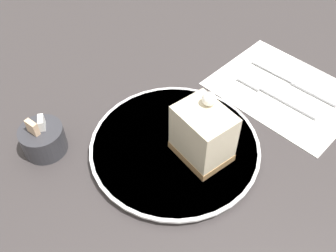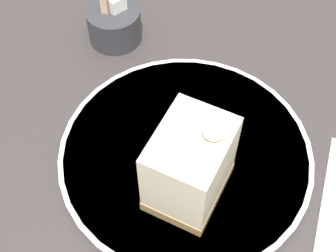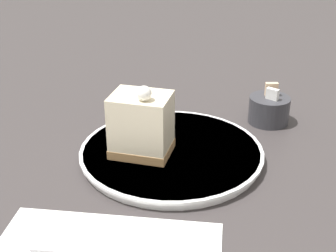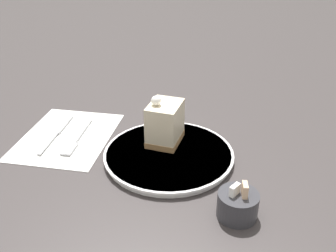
# 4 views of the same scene
# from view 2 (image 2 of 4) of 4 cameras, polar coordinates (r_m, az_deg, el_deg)

# --- Properties ---
(ground_plane) EXTENTS (4.00, 4.00, 0.00)m
(ground_plane) POSITION_cam_2_polar(r_m,az_deg,el_deg) (0.50, 5.64, -2.85)
(ground_plane) COLOR #383333
(plate) EXTENTS (0.26, 0.26, 0.01)m
(plate) POSITION_cam_2_polar(r_m,az_deg,el_deg) (0.48, 2.14, -3.52)
(plate) COLOR white
(plate) RESTS_ON ground_plane
(cake_slice) EXTENTS (0.06, 0.08, 0.11)m
(cake_slice) POSITION_cam_2_polar(r_m,az_deg,el_deg) (0.42, 3.20, -5.02)
(cake_slice) COLOR #9E7547
(cake_slice) RESTS_ON plate
(sugar_bowl) EXTENTS (0.07, 0.07, 0.07)m
(sugar_bowl) POSITION_cam_2_polar(r_m,az_deg,el_deg) (0.59, -6.57, 12.28)
(sugar_bowl) COLOR #333338
(sugar_bowl) RESTS_ON ground_plane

